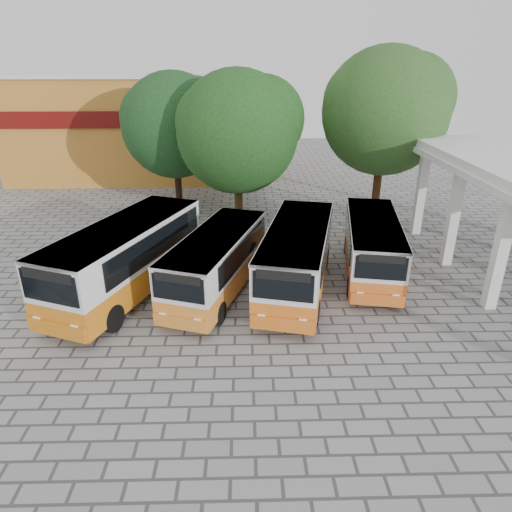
{
  "coord_description": "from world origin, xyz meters",
  "views": [
    {
      "loc": [
        -2.08,
        -14.26,
        9.35
      ],
      "look_at": [
        -1.62,
        3.84,
        1.5
      ],
      "focal_mm": 32.0,
      "sensor_mm": 36.0,
      "label": 1
    }
  ],
  "objects_px": {
    "bus_centre_left": "(217,260)",
    "bus_far_right": "(372,244)",
    "bus_centre_right": "(297,255)",
    "bus_far_left": "(126,255)"
  },
  "relations": [
    {
      "from": "bus_centre_left",
      "to": "bus_far_right",
      "type": "relative_size",
      "value": 1.02
    },
    {
      "from": "bus_far_right",
      "to": "bus_centre_right",
      "type": "bearing_deg",
      "value": -147.03
    },
    {
      "from": "bus_far_right",
      "to": "bus_far_left",
      "type": "bearing_deg",
      "value": -161.32
    },
    {
      "from": "bus_centre_left",
      "to": "bus_centre_right",
      "type": "relative_size",
      "value": 0.93
    },
    {
      "from": "bus_far_left",
      "to": "bus_centre_left",
      "type": "bearing_deg",
      "value": 21.0
    },
    {
      "from": "bus_centre_left",
      "to": "bus_far_right",
      "type": "distance_m",
      "value": 7.24
    },
    {
      "from": "bus_far_left",
      "to": "bus_centre_right",
      "type": "height_order",
      "value": "bus_far_left"
    },
    {
      "from": "bus_far_left",
      "to": "bus_centre_right",
      "type": "xyz_separation_m",
      "value": [
        7.21,
        0.08,
        -0.13
      ]
    },
    {
      "from": "bus_far_left",
      "to": "bus_centre_right",
      "type": "distance_m",
      "value": 7.21
    },
    {
      "from": "bus_far_left",
      "to": "bus_far_right",
      "type": "bearing_deg",
      "value": 29.79
    }
  ]
}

